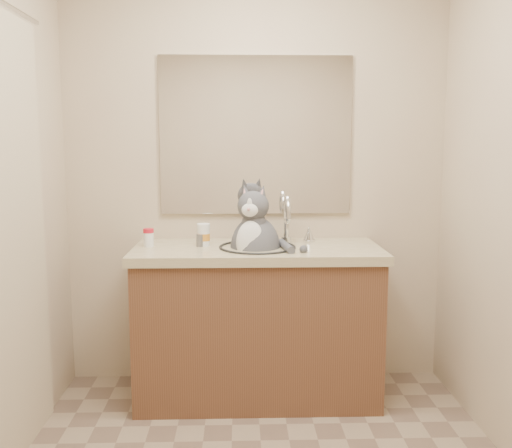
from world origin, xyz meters
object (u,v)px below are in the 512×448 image
Objects in this scene: pill_bottle_redcap at (149,237)px; grey_canister at (200,240)px; pill_bottle_orange at (204,235)px; cat at (255,244)px.

grey_canister is (0.28, -0.00, -0.02)m from pill_bottle_redcap.
pill_bottle_redcap is 0.28m from grey_canister.
grey_canister is (-0.02, -0.02, -0.02)m from pill_bottle_orange.
cat is 0.58m from pill_bottle_redcap.
grey_canister is at bearing -0.79° from pill_bottle_redcap.
cat is at bearing -3.51° from pill_bottle_redcap.
cat is 5.54× the size of pill_bottle_redcap.
cat is at bearing -10.34° from pill_bottle_orange.
pill_bottle_orange reaches higher than pill_bottle_redcap.
grey_canister is (-0.30, 0.03, 0.02)m from cat.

